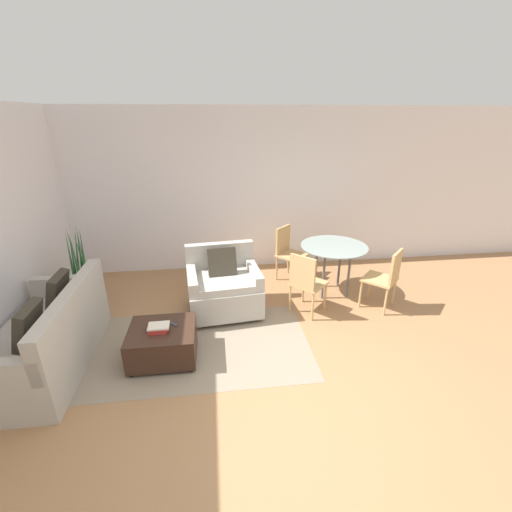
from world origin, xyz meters
TOP-DOWN VIEW (x-y plane):
  - ground_plane at (0.00, 0.00)m, footprint 20.00×20.00m
  - wall_back at (0.00, 3.33)m, footprint 12.00×0.06m
  - area_rug at (-0.82, 0.95)m, footprint 2.70×1.57m
  - couch at (-2.42, 0.85)m, footprint 0.90×1.77m
  - armchair at (-0.46, 1.76)m, footprint 1.05×0.93m
  - ottoman at (-1.19, 0.79)m, footprint 0.73×0.63m
  - book_stack at (-1.21, 0.77)m, footprint 0.23×0.18m
  - tv_remote_primary at (-1.07, 0.87)m, footprint 0.12×0.13m
  - potted_plant at (-2.50, 2.24)m, footprint 0.37×0.37m
  - dining_table at (1.23, 2.11)m, footprint 1.00×1.00m
  - dining_chair_near_left at (0.65, 1.53)m, footprint 0.59×0.59m
  - dining_chair_near_right at (1.81, 1.53)m, footprint 0.59×0.59m
  - dining_chair_far_left at (0.65, 2.69)m, footprint 0.59×0.59m

SIDE VIEW (x-z plane):
  - ground_plane at x=0.00m, z-range 0.00..0.00m
  - area_rug at x=-0.82m, z-range 0.00..0.01m
  - ottoman at x=-1.19m, z-range 0.02..0.41m
  - potted_plant at x=-2.50m, z-range -0.31..0.90m
  - couch at x=-2.42m, z-range -0.15..0.77m
  - armchair at x=-0.46m, z-range -0.09..0.83m
  - tv_remote_primary at x=-1.07m, z-range 0.39..0.40m
  - book_stack at x=-1.21m, z-range 0.39..0.46m
  - dining_chair_near_left at x=0.65m, z-range 0.07..0.97m
  - dining_chair_near_right at x=1.81m, z-range 0.07..0.97m
  - dining_chair_far_left at x=0.65m, z-range 0.07..0.97m
  - dining_table at x=1.23m, z-range 0.29..1.06m
  - wall_back at x=0.00m, z-range 0.00..2.75m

